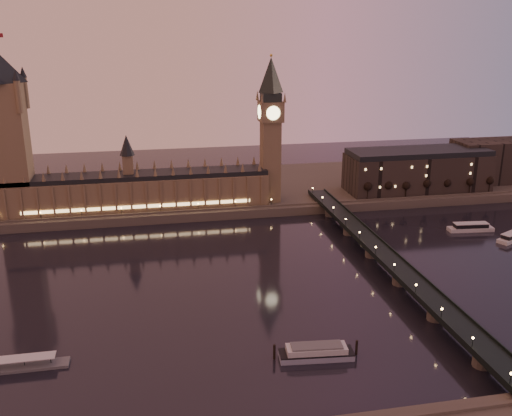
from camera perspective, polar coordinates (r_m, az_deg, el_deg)
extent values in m
plane|color=black|center=(300.08, -3.74, -7.55)|extent=(700.00, 700.00, 0.00)
cube|color=#423D35|center=(456.38, -2.72, 1.83)|extent=(560.00, 130.00, 6.00)
cube|color=brown|center=(405.92, -11.65, 1.50)|extent=(180.00, 26.00, 22.00)
cube|color=black|center=(402.66, -11.76, 3.22)|extent=(180.00, 22.00, 3.20)
cube|color=#FFCC7F|center=(394.69, -11.59, 0.13)|extent=(153.00, 0.25, 2.20)
cube|color=brown|center=(407.50, -23.29, 5.26)|extent=(22.00, 22.00, 88.00)
cone|color=black|center=(400.74, -24.22, 12.66)|extent=(31.68, 31.68, 18.00)
cube|color=brown|center=(410.63, 1.45, 4.65)|extent=(13.00, 13.00, 58.00)
cube|color=brown|center=(404.00, 1.49, 9.63)|extent=(16.00, 16.00, 14.00)
cylinder|color=#FFEAA5|center=(396.10, 1.75, 9.46)|extent=(9.60, 0.35, 9.60)
cylinder|color=#FFEAA5|center=(402.32, 0.33, 9.60)|extent=(0.35, 9.60, 9.60)
cube|color=black|center=(402.71, 1.50, 11.04)|extent=(13.00, 13.00, 6.00)
cone|color=black|center=(401.23, 1.51, 13.17)|extent=(17.68, 17.68, 24.00)
sphere|color=gold|center=(400.40, 1.53, 15.02)|extent=(2.00, 2.00, 2.00)
cube|color=black|center=(320.30, 12.83, -4.73)|extent=(13.00, 260.00, 2.00)
cube|color=black|center=(317.34, 11.80, -4.58)|extent=(0.60, 260.00, 1.00)
cube|color=black|center=(322.26, 13.88, -4.38)|extent=(0.60, 260.00, 1.00)
cube|color=black|center=(459.14, 15.82, 3.46)|extent=(110.00, 36.00, 28.00)
cube|color=black|center=(455.64, 15.99, 5.41)|extent=(108.00, 34.00, 4.00)
cube|color=black|center=(503.41, 22.41, 4.36)|extent=(60.00, 30.00, 34.00)
cylinder|color=black|center=(425.66, 10.84, 1.42)|extent=(0.70, 0.70, 9.27)
sphere|color=black|center=(424.35, 10.88, 2.04)|extent=(6.18, 6.18, 6.18)
cylinder|color=black|center=(432.02, 12.89, 1.53)|extent=(0.70, 0.70, 9.27)
sphere|color=black|center=(430.73, 12.94, 2.14)|extent=(6.18, 6.18, 6.18)
cylinder|color=black|center=(438.91, 14.88, 1.63)|extent=(0.70, 0.70, 9.27)
sphere|color=black|center=(437.64, 14.93, 2.24)|extent=(6.18, 6.18, 6.18)
cylinder|color=black|center=(446.32, 16.80, 1.73)|extent=(0.70, 0.70, 9.27)
sphere|color=black|center=(445.07, 16.86, 2.33)|extent=(6.18, 6.18, 6.18)
cylinder|color=black|center=(454.21, 18.66, 1.82)|extent=(0.70, 0.70, 9.27)
sphere|color=black|center=(452.98, 18.72, 2.41)|extent=(6.18, 6.18, 6.18)
cylinder|color=black|center=(462.56, 20.46, 1.91)|extent=(0.70, 0.70, 9.27)
sphere|color=black|center=(461.36, 20.52, 2.49)|extent=(6.18, 6.18, 6.18)
cylinder|color=black|center=(471.36, 22.19, 1.99)|extent=(0.70, 0.70, 9.27)
sphere|color=black|center=(470.18, 22.26, 2.56)|extent=(6.18, 6.18, 6.18)
cube|color=silver|center=(398.80, 20.65, -1.97)|extent=(30.05, 10.19, 2.49)
cube|color=black|center=(398.01, 20.69, -1.64)|extent=(22.30, 8.13, 2.49)
cube|color=silver|center=(397.56, 20.72, -1.44)|extent=(22.91, 8.48, 0.45)
cube|color=#8992AE|center=(238.79, 6.05, -14.44)|extent=(30.68, 11.32, 2.44)
cube|color=black|center=(238.02, 6.06, -14.14)|extent=(30.68, 11.32, 0.47)
cube|color=silver|center=(237.26, 6.07, -13.84)|extent=(24.99, 9.84, 2.44)
cube|color=#595B5E|center=(236.45, 6.08, -13.53)|extent=(21.16, 8.54, 0.66)
cylinder|color=black|center=(236.08, 1.85, -14.19)|extent=(1.03, 1.03, 6.37)
cylinder|color=black|center=(242.20, 10.02, -13.58)|extent=(1.03, 1.03, 6.37)
cube|color=#595B5E|center=(249.94, -23.03, -14.49)|extent=(41.61, 6.94, 1.19)
cube|color=silver|center=(248.19, -23.37, -13.72)|extent=(33.69, 5.94, 0.30)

